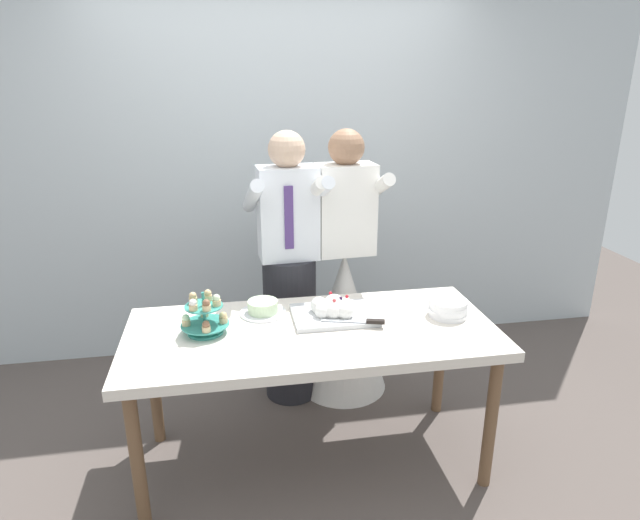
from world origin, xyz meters
The scene contains 9 objects.
ground_plane centered at (0.00, 0.00, 0.00)m, with size 8.00×8.00×0.00m, color #564C47.
rear_wall centered at (0.00, 1.41, 1.45)m, with size 5.20×0.10×2.90m, color silver.
dessert_table centered at (0.00, 0.00, 0.70)m, with size 1.80×0.80×0.78m.
cupcake_stand centered at (-0.51, 0.05, 0.86)m, with size 0.23×0.23×0.21m.
main_cake_tray centered at (0.13, 0.10, 0.82)m, with size 0.43×0.33×0.12m.
plate_stack centered at (0.71, 0.03, 0.82)m, with size 0.20×0.20×0.09m.
round_cake centered at (-0.22, 0.22, 0.81)m, with size 0.24×0.24×0.07m.
person_groom centered at (-0.03, 0.66, 0.75)m, with size 0.49×0.51×1.66m.
person_bride centered at (0.31, 0.69, 0.58)m, with size 0.56×0.56×1.66m.
Camera 1 is at (-0.38, -2.35, 1.96)m, focal length 30.39 mm.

